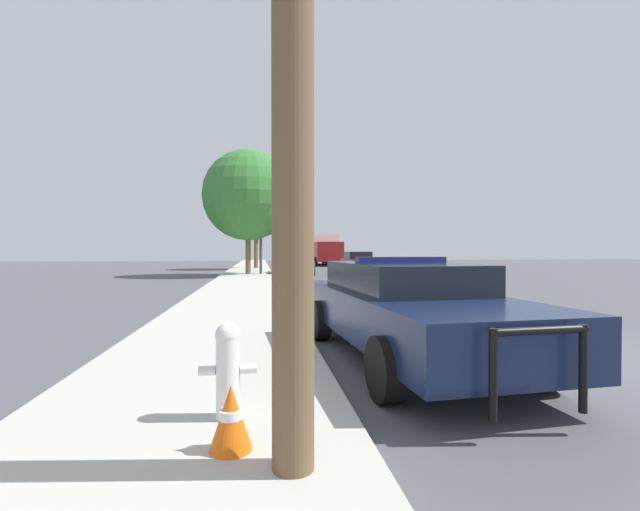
{
  "coord_description": "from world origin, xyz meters",
  "views": [
    {
      "loc": [
        -4.45,
        -5.93,
        1.57
      ],
      "look_at": [
        -0.77,
        19.6,
        1.21
      ],
      "focal_mm": 24.0,
      "sensor_mm": 36.0,
      "label": 1
    }
  ],
  "objects": [
    {
      "name": "car_background_oncoming",
      "position": [
        2.34,
        22.74,
        0.75
      ],
      "size": [
        2.07,
        4.12,
        1.43
      ],
      "rotation": [
        0.0,
        0.0,
        3.12
      ],
      "color": "maroon",
      "rests_on": "ground_plane"
    },
    {
      "name": "police_car",
      "position": [
        -2.34,
        -0.02,
        0.75
      ],
      "size": [
        2.36,
        5.29,
        1.46
      ],
      "rotation": [
        0.0,
        0.0,
        3.21
      ],
      "color": "#141E3D",
      "rests_on": "ground_plane"
    },
    {
      "name": "box_truck",
      "position": [
        2.03,
        36.49,
        1.64
      ],
      "size": [
        2.77,
        7.75,
        3.04
      ],
      "rotation": [
        0.0,
        0.0,
        3.15
      ],
      "color": "maroon",
      "rests_on": "ground_plane"
    },
    {
      "name": "ground_plane",
      "position": [
        0.0,
        0.0,
        0.0
      ],
      "size": [
        110.0,
        110.0,
        0.0
      ],
      "primitive_type": "plane",
      "color": "#4F4F54"
    },
    {
      "name": "car_background_distant",
      "position": [
        1.67,
        39.25,
        0.74
      ],
      "size": [
        2.13,
        4.32,
        1.37
      ],
      "rotation": [
        0.0,
        0.0,
        -0.03
      ],
      "color": "#333856",
      "rests_on": "ground_plane"
    },
    {
      "name": "sidewalk_left",
      "position": [
        -5.1,
        0.0,
        0.07
      ],
      "size": [
        3.0,
        110.0,
        0.13
      ],
      "color": "#BCB7AD",
      "rests_on": "ground_plane"
    },
    {
      "name": "car_background_midblock",
      "position": [
        -2.22,
        20.48,
        0.7
      ],
      "size": [
        2.16,
        4.49,
        1.3
      ],
      "rotation": [
        0.0,
        0.0,
        0.06
      ],
      "color": "navy",
      "rests_on": "ground_plane"
    },
    {
      "name": "traffic_cone",
      "position": [
        -4.65,
        -2.82,
        0.37
      ],
      "size": [
        0.31,
        0.31,
        0.47
      ],
      "color": "orange",
      "rests_on": "sidewalk_left"
    },
    {
      "name": "tree_sidewalk_mid",
      "position": [
        -5.06,
        19.68,
        4.77
      ],
      "size": [
        5.34,
        5.34,
        7.32
      ],
      "color": "brown",
      "rests_on": "sidewalk_left"
    },
    {
      "name": "traffic_light",
      "position": [
        -3.07,
        19.69,
        3.62
      ],
      "size": [
        3.17,
        0.35,
        4.98
      ],
      "color": "#424247",
      "rests_on": "sidewalk_left"
    },
    {
      "name": "tree_sidewalk_far",
      "position": [
        -4.65,
        28.14,
        4.96
      ],
      "size": [
        4.08,
        4.08,
        6.89
      ],
      "color": "brown",
      "rests_on": "sidewalk_left"
    },
    {
      "name": "fire_hydrant",
      "position": [
        -4.71,
        -2.21,
        0.57
      ],
      "size": [
        0.49,
        0.21,
        0.82
      ],
      "color": "white",
      "rests_on": "sidewalk_left"
    }
  ]
}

